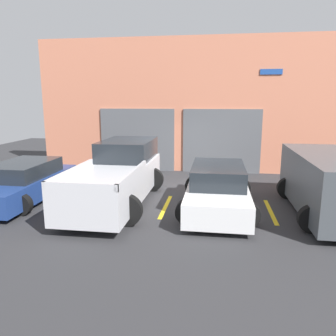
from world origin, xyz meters
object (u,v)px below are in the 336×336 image
at_px(sedan_white, 218,189).
at_px(sedan_side, 330,183).
at_px(van_right, 23,182).
at_px(pickup_truck, 118,175).

bearing_deg(sedan_white, sedan_side, -0.47).
bearing_deg(sedan_side, sedan_white, 179.53).
bearing_deg(van_right, pickup_truck, 4.91).
xyz_separation_m(sedan_side, van_right, (-9.31, 0.02, -0.34)).
height_order(sedan_white, van_right, sedan_white).
xyz_separation_m(sedan_white, van_right, (-6.21, -0.00, -0.04)).
bearing_deg(sedan_white, van_right, -179.97).
distance_m(sedan_side, van_right, 9.32).
bearing_deg(sedan_side, pickup_truck, 177.33).
xyz_separation_m(pickup_truck, van_right, (-3.10, -0.27, -0.28)).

